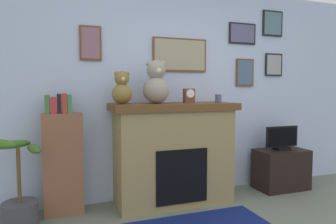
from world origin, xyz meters
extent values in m
cube|color=silver|center=(0.00, 2.00, 1.30)|extent=(5.20, 0.12, 2.60)
cube|color=brown|center=(-0.14, 1.93, 1.75)|extent=(0.70, 0.02, 0.41)
cube|color=tan|center=(-0.14, 1.91, 1.75)|extent=(0.66, 0.00, 0.37)
cube|color=brown|center=(-1.22, 1.93, 1.84)|extent=(0.24, 0.02, 0.38)
cube|color=#885C6B|center=(-1.22, 1.91, 1.84)|extent=(0.20, 0.00, 0.34)
cube|color=black|center=(1.27, 1.93, 1.67)|extent=(0.27, 0.02, 0.31)
cube|color=#959BA1|center=(1.27, 1.91, 1.67)|extent=(0.23, 0.00, 0.27)
cube|color=black|center=(0.75, 1.93, 2.06)|extent=(0.40, 0.02, 0.27)
cube|color=slate|center=(0.75, 1.91, 2.06)|extent=(0.36, 0.00, 0.23)
cube|color=brown|center=(0.80, 1.93, 1.55)|extent=(0.27, 0.02, 0.36)
cube|color=#48617E|center=(0.80, 1.91, 1.55)|extent=(0.23, 0.00, 0.32)
cube|color=black|center=(1.23, 1.93, 2.23)|extent=(0.32, 0.02, 0.34)
cube|color=slate|center=(1.23, 1.91, 2.23)|extent=(0.28, 0.00, 0.30)
cube|color=#928050|center=(-0.33, 1.67, 0.54)|extent=(1.32, 0.54, 1.09)
cube|color=brown|center=(-0.33, 1.67, 1.13)|extent=(1.44, 0.60, 0.08)
cube|color=black|center=(-0.33, 1.40, 0.38)|extent=(0.60, 0.02, 0.60)
cube|color=brown|center=(-1.54, 1.74, 0.54)|extent=(0.41, 0.16, 1.08)
cube|color=#3C6E36|center=(-1.68, 1.74, 1.18)|extent=(0.05, 0.13, 0.19)
cube|color=#BA2D34|center=(-1.62, 1.74, 1.16)|extent=(0.06, 0.13, 0.17)
cube|color=black|center=(-1.57, 1.74, 1.18)|extent=(0.04, 0.13, 0.20)
cube|color=#AC3426|center=(-1.51, 1.74, 1.18)|extent=(0.05, 0.13, 0.21)
cube|color=#387C46|center=(-1.46, 1.74, 1.18)|extent=(0.04, 0.13, 0.19)
cylinder|color=#3F3F44|center=(-1.95, 1.56, 0.12)|extent=(0.34, 0.34, 0.25)
cylinder|color=brown|center=(-1.95, 1.56, 0.51)|extent=(0.04, 0.04, 0.53)
ellipsoid|color=#396720|center=(-1.81, 1.60, 0.75)|extent=(0.20, 0.37, 0.08)
ellipsoid|color=#39711F|center=(-2.02, 1.71, 0.78)|extent=(0.37, 0.24, 0.08)
ellipsoid|color=#3E701E|center=(-2.06, 1.45, 0.84)|extent=(0.32, 0.33, 0.08)
cube|color=black|center=(1.20, 1.64, 0.26)|extent=(0.67, 0.40, 0.53)
cube|color=black|center=(1.20, 1.64, 0.55)|extent=(0.20, 0.14, 0.04)
cube|color=black|center=(1.20, 1.64, 0.70)|extent=(0.48, 0.03, 0.27)
cube|color=black|center=(1.20, 1.62, 0.70)|extent=(0.44, 0.00, 0.23)
cylinder|color=#4C517A|center=(0.25, 1.65, 1.22)|extent=(0.08, 0.08, 0.10)
cube|color=brown|center=(-0.14, 1.65, 1.25)|extent=(0.12, 0.08, 0.17)
cylinder|color=white|center=(-0.14, 1.61, 1.28)|extent=(0.10, 0.01, 0.10)
sphere|color=olive|center=(-0.93, 1.65, 1.28)|extent=(0.22, 0.22, 0.22)
sphere|color=olive|center=(-0.93, 1.65, 1.45)|extent=(0.16, 0.16, 0.16)
sphere|color=olive|center=(-0.98, 1.65, 1.49)|extent=(0.06, 0.06, 0.06)
sphere|color=olive|center=(-0.87, 1.65, 1.49)|extent=(0.06, 0.06, 0.06)
sphere|color=beige|center=(-0.93, 1.59, 1.44)|extent=(0.05, 0.05, 0.05)
sphere|color=gray|center=(-0.54, 1.65, 1.32)|extent=(0.30, 0.30, 0.30)
sphere|color=gray|center=(-0.54, 1.65, 1.54)|extent=(0.22, 0.22, 0.22)
sphere|color=gray|center=(-0.61, 1.65, 1.61)|extent=(0.08, 0.08, 0.08)
sphere|color=gray|center=(-0.46, 1.65, 1.61)|extent=(0.08, 0.08, 0.08)
sphere|color=beige|center=(-0.54, 1.57, 1.53)|extent=(0.06, 0.06, 0.06)
camera|label=1|loc=(-1.58, -1.62, 1.33)|focal=32.79mm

